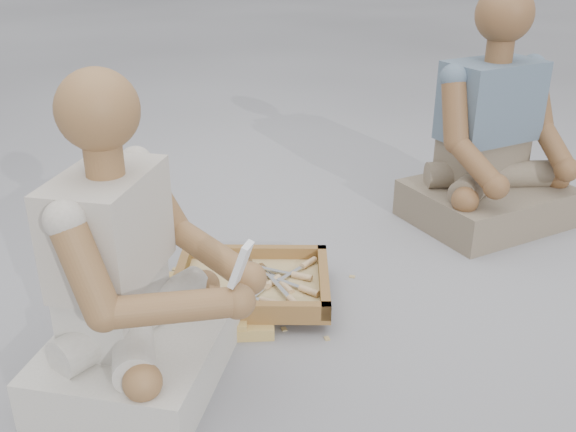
% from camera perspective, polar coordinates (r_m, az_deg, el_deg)
% --- Properties ---
extents(ground, '(60.00, 60.00, 0.00)m').
position_cam_1_polar(ground, '(1.99, -1.30, -10.22)').
color(ground, '#9A9BA0').
rests_on(ground, ground).
extents(carved_panel, '(0.64, 0.51, 0.04)m').
position_cam_1_polar(carved_panel, '(2.11, -9.23, -7.80)').
color(carved_panel, '#A78540').
rests_on(carved_panel, ground).
extents(tool_tray, '(0.57, 0.48, 0.07)m').
position_cam_1_polar(tool_tray, '(2.11, -3.26, -6.06)').
color(tool_tray, brown).
rests_on(tool_tray, carved_panel).
extents(chisel_0, '(0.15, 0.19, 0.02)m').
position_cam_1_polar(chisel_0, '(1.99, 0.29, -7.46)').
color(chisel_0, silver).
rests_on(chisel_0, tool_tray).
extents(chisel_1, '(0.10, 0.21, 0.02)m').
position_cam_1_polar(chisel_1, '(2.10, -1.68, -6.09)').
color(chisel_1, silver).
rests_on(chisel_1, tool_tray).
extents(chisel_2, '(0.22, 0.07, 0.02)m').
position_cam_1_polar(chisel_2, '(2.02, -2.16, -7.53)').
color(chisel_2, silver).
rests_on(chisel_2, tool_tray).
extents(chisel_3, '(0.15, 0.18, 0.02)m').
position_cam_1_polar(chisel_3, '(2.10, -0.44, -6.11)').
color(chisel_3, silver).
rests_on(chisel_3, tool_tray).
extents(chisel_4, '(0.12, 0.20, 0.02)m').
position_cam_1_polar(chisel_4, '(2.20, 1.49, -4.40)').
color(chisel_4, silver).
rests_on(chisel_4, tool_tray).
extents(chisel_5, '(0.13, 0.20, 0.02)m').
position_cam_1_polar(chisel_5, '(2.12, -2.36, -5.57)').
color(chisel_5, silver).
rests_on(chisel_5, tool_tray).
extents(chisel_6, '(0.22, 0.07, 0.02)m').
position_cam_1_polar(chisel_6, '(2.14, 0.71, -5.27)').
color(chisel_6, silver).
rests_on(chisel_6, tool_tray).
extents(chisel_7, '(0.21, 0.11, 0.02)m').
position_cam_1_polar(chisel_7, '(2.06, 1.38, -6.48)').
color(chisel_7, silver).
rests_on(chisel_7, tool_tray).
extents(wood_chip_0, '(0.02, 0.02, 0.00)m').
position_cam_1_polar(wood_chip_0, '(2.28, 5.73, -5.38)').
color(wood_chip_0, tan).
rests_on(wood_chip_0, ground).
extents(wood_chip_1, '(0.02, 0.02, 0.00)m').
position_cam_1_polar(wood_chip_1, '(2.33, -7.42, -4.87)').
color(wood_chip_1, tan).
rests_on(wood_chip_1, ground).
extents(wood_chip_2, '(0.02, 0.02, 0.00)m').
position_cam_1_polar(wood_chip_2, '(2.08, -5.75, -8.53)').
color(wood_chip_2, tan).
rests_on(wood_chip_2, ground).
extents(wood_chip_3, '(0.02, 0.02, 0.00)m').
position_cam_1_polar(wood_chip_3, '(1.99, -8.21, -10.47)').
color(wood_chip_3, tan).
rests_on(wood_chip_3, ground).
extents(wood_chip_4, '(0.02, 0.02, 0.00)m').
position_cam_1_polar(wood_chip_4, '(2.44, -4.27, -3.29)').
color(wood_chip_4, tan).
rests_on(wood_chip_4, ground).
extents(wood_chip_5, '(0.02, 0.02, 0.00)m').
position_cam_1_polar(wood_chip_5, '(2.34, -8.50, -4.70)').
color(wood_chip_5, tan).
rests_on(wood_chip_5, ground).
extents(wood_chip_6, '(0.02, 0.02, 0.00)m').
position_cam_1_polar(wood_chip_6, '(2.00, -0.34, -10.02)').
color(wood_chip_6, tan).
rests_on(wood_chip_6, ground).
extents(wood_chip_7, '(0.02, 0.02, 0.00)m').
position_cam_1_polar(wood_chip_7, '(2.22, -8.32, -6.47)').
color(wood_chip_7, tan).
rests_on(wood_chip_7, ground).
extents(wood_chip_8, '(0.02, 0.02, 0.00)m').
position_cam_1_polar(wood_chip_8, '(2.04, -0.20, -9.14)').
color(wood_chip_8, tan).
rests_on(wood_chip_8, ground).
extents(wood_chip_9, '(0.02, 0.02, 0.00)m').
position_cam_1_polar(wood_chip_9, '(2.44, -6.68, -3.35)').
color(wood_chip_9, tan).
rests_on(wood_chip_9, ground).
extents(wood_chip_10, '(0.02, 0.02, 0.00)m').
position_cam_1_polar(wood_chip_10, '(2.45, -8.28, -3.36)').
color(wood_chip_10, tan).
rests_on(wood_chip_10, ground).
extents(wood_chip_11, '(0.02, 0.02, 0.00)m').
position_cam_1_polar(wood_chip_11, '(1.96, 3.48, -10.81)').
color(wood_chip_11, tan).
rests_on(wood_chip_11, ground).
extents(wood_chip_12, '(0.02, 0.02, 0.00)m').
position_cam_1_polar(wood_chip_12, '(2.35, -10.04, -4.66)').
color(wood_chip_12, tan).
rests_on(wood_chip_12, ground).
extents(wood_chip_13, '(0.02, 0.02, 0.00)m').
position_cam_1_polar(wood_chip_13, '(2.42, 2.55, -3.48)').
color(wood_chip_13, tan).
rests_on(wood_chip_13, ground).
extents(wood_chip_14, '(0.02, 0.02, 0.00)m').
position_cam_1_polar(wood_chip_14, '(2.15, -11.15, -7.72)').
color(wood_chip_14, tan).
rests_on(wood_chip_14, ground).
extents(craftsman, '(0.56, 0.55, 0.84)m').
position_cam_1_polar(craftsman, '(1.71, -13.76, -5.90)').
color(craftsman, beige).
rests_on(craftsman, ground).
extents(companion, '(0.77, 0.75, 0.94)m').
position_cam_1_polar(companion, '(2.73, 17.66, 5.77)').
color(companion, '#706050').
rests_on(companion, ground).
extents(mobile_phone, '(0.06, 0.05, 0.12)m').
position_cam_1_polar(mobile_phone, '(1.50, -4.22, -4.30)').
color(mobile_phone, white).
rests_on(mobile_phone, craftsman).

